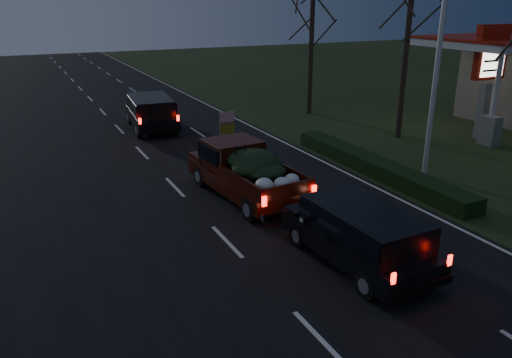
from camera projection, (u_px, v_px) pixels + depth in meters
name	position (u px, v px, depth m)	size (l,w,h in m)	color
ground	(227.00, 242.00, 14.50)	(120.00, 120.00, 0.00)	black
road_asphalt	(227.00, 242.00, 14.50)	(14.00, 120.00, 0.02)	black
hedge_row	(375.00, 166.00, 20.17)	(1.00, 10.00, 0.60)	black
light_pole	(441.00, 33.00, 18.28)	(0.50, 0.90, 9.16)	silver
gas_price_pylon	(490.00, 63.00, 24.09)	(2.00, 0.41, 5.57)	gray
gas_canopy	(502.00, 48.00, 25.57)	(7.10, 6.10, 4.88)	silver
bare_tree_mid	(411.00, 7.00, 23.46)	(3.60, 3.60, 8.50)	black
bare_tree_far	(312.00, 26.00, 29.34)	(3.60, 3.60, 7.00)	black
pickup_truck	(245.00, 168.00, 17.54)	(2.47, 5.50, 2.81)	#3D1108
lead_suv	(151.00, 110.00, 26.81)	(2.55, 5.21, 1.45)	black
rear_suv	(361.00, 231.00, 12.93)	(2.22, 4.63, 1.31)	black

